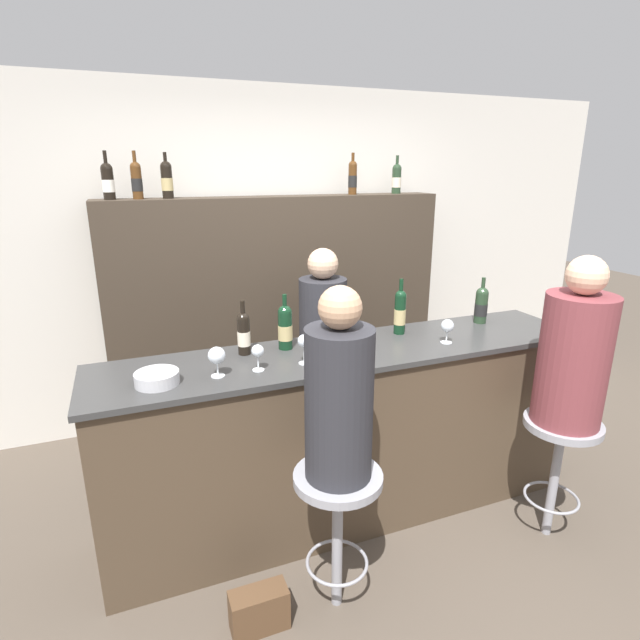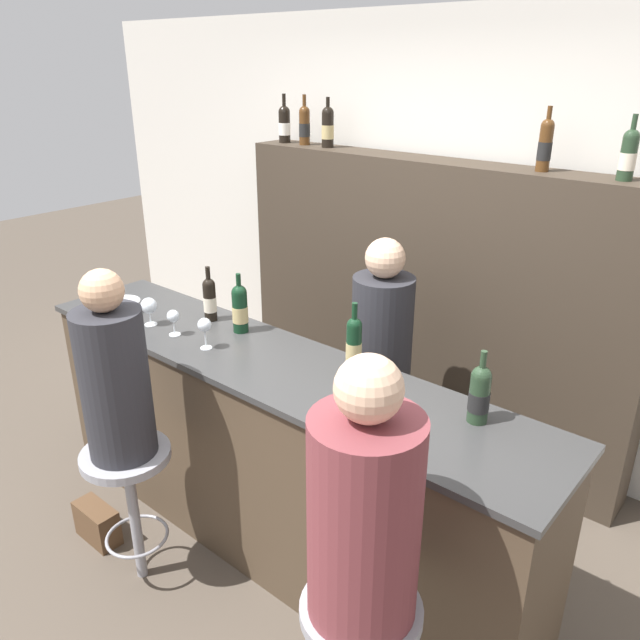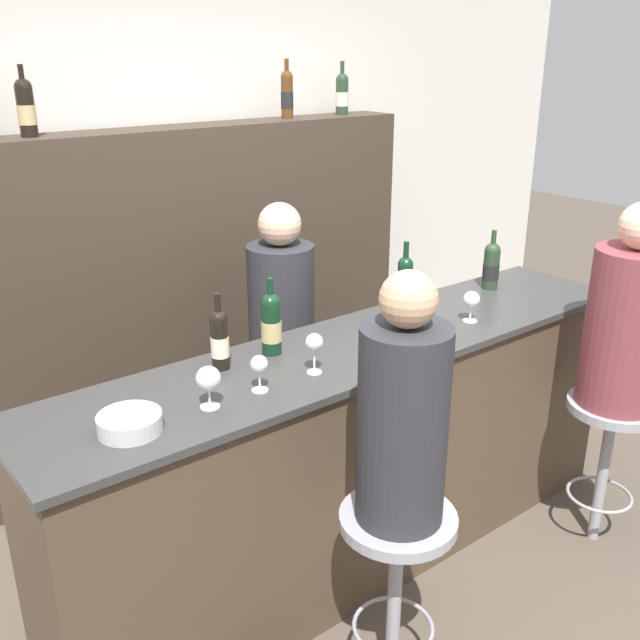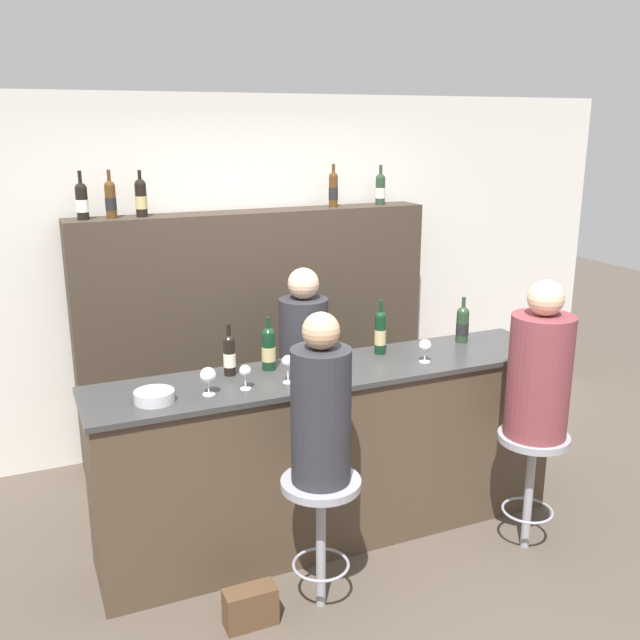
# 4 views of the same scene
# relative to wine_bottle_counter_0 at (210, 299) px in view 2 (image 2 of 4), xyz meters

# --- Properties ---
(ground_plane) EXTENTS (16.00, 16.00, 0.00)m
(ground_plane) POSITION_rel_wine_bottle_counter_0_xyz_m (0.57, -0.41, -1.17)
(ground_plane) COLOR #4C4238
(wall_back) EXTENTS (6.40, 0.05, 2.60)m
(wall_back) POSITION_rel_wine_bottle_counter_0_xyz_m (0.57, 1.44, 0.13)
(wall_back) COLOR beige
(wall_back) RESTS_ON ground_plane
(bar_counter) EXTENTS (2.78, 0.58, 1.05)m
(bar_counter) POSITION_rel_wine_bottle_counter_0_xyz_m (0.57, -0.14, -0.64)
(bar_counter) COLOR #473828
(bar_counter) RESTS_ON ground_plane
(back_bar_cabinet) EXTENTS (2.60, 0.28, 1.79)m
(back_bar_cabinet) POSITION_rel_wine_bottle_counter_0_xyz_m (0.57, 1.22, -0.27)
(back_bar_cabinet) COLOR #382D23
(back_bar_cabinet) RESTS_ON ground_plane
(wine_bottle_counter_0) EXTENTS (0.07, 0.07, 0.29)m
(wine_bottle_counter_0) POSITION_rel_wine_bottle_counter_0_xyz_m (0.00, 0.00, 0.00)
(wine_bottle_counter_0) COLOR black
(wine_bottle_counter_0) RESTS_ON bar_counter
(wine_bottle_counter_1) EXTENTS (0.08, 0.08, 0.31)m
(wine_bottle_counter_1) POSITION_rel_wine_bottle_counter_0_xyz_m (0.23, -0.00, 0.01)
(wine_bottle_counter_1) COLOR black
(wine_bottle_counter_1) RESTS_ON bar_counter
(wine_bottle_counter_2) EXTENTS (0.07, 0.07, 0.33)m
(wine_bottle_counter_2) POSITION_rel_wine_bottle_counter_0_xyz_m (0.94, -0.00, 0.02)
(wine_bottle_counter_2) COLOR black
(wine_bottle_counter_2) RESTS_ON bar_counter
(wine_bottle_counter_3) EXTENTS (0.08, 0.08, 0.29)m
(wine_bottle_counter_3) POSITION_rel_wine_bottle_counter_0_xyz_m (1.53, 0.00, -0.00)
(wine_bottle_counter_3) COLOR #233823
(wine_bottle_counter_3) RESTS_ON bar_counter
(wine_bottle_backbar_0) EXTENTS (0.08, 0.08, 0.31)m
(wine_bottle_backbar_0) POSITION_rel_wine_bottle_counter_0_xyz_m (-0.59, 1.22, 0.75)
(wine_bottle_backbar_0) COLOR black
(wine_bottle_backbar_0) RESTS_ON back_bar_cabinet
(wine_bottle_backbar_1) EXTENTS (0.07, 0.07, 0.31)m
(wine_bottle_backbar_1) POSITION_rel_wine_bottle_counter_0_xyz_m (-0.41, 1.22, 0.75)
(wine_bottle_backbar_1) COLOR #4C2D14
(wine_bottle_backbar_1) RESTS_ON back_bar_cabinet
(wine_bottle_backbar_2) EXTENTS (0.08, 0.08, 0.30)m
(wine_bottle_backbar_2) POSITION_rel_wine_bottle_counter_0_xyz_m (-0.22, 1.22, 0.75)
(wine_bottle_backbar_2) COLOR black
(wine_bottle_backbar_2) RESTS_ON back_bar_cabinet
(wine_bottle_backbar_3) EXTENTS (0.07, 0.07, 0.31)m
(wine_bottle_backbar_3) POSITION_rel_wine_bottle_counter_0_xyz_m (1.18, 1.22, 0.76)
(wine_bottle_backbar_3) COLOR #4C2D14
(wine_bottle_backbar_3) RESTS_ON back_bar_cabinet
(wine_bottle_backbar_4) EXTENTS (0.08, 0.08, 0.30)m
(wine_bottle_backbar_4) POSITION_rel_wine_bottle_counter_0_xyz_m (1.58, 1.22, 0.74)
(wine_bottle_backbar_4) COLOR #233823
(wine_bottle_backbar_4) RESTS_ON back_bar_cabinet
(wine_glass_0) EXTENTS (0.08, 0.08, 0.15)m
(wine_glass_0) POSITION_rel_wine_bottle_counter_0_xyz_m (-0.19, -0.24, -0.02)
(wine_glass_0) COLOR silver
(wine_glass_0) RESTS_ON bar_counter
(wine_glass_1) EXTENTS (0.06, 0.06, 0.13)m
(wine_glass_1) POSITION_rel_wine_bottle_counter_0_xyz_m (0.01, -0.24, -0.02)
(wine_glass_1) COLOR silver
(wine_glass_1) RESTS_ON bar_counter
(wine_glass_2) EXTENTS (0.07, 0.07, 0.15)m
(wine_glass_2) POSITION_rel_wine_bottle_counter_0_xyz_m (0.25, -0.24, -0.00)
(wine_glass_2) COLOR silver
(wine_glass_2) RESTS_ON bar_counter
(wine_glass_3) EXTENTS (0.07, 0.07, 0.14)m
(wine_glass_3) POSITION_rel_wine_bottle_counter_0_xyz_m (1.10, -0.24, -0.02)
(wine_glass_3) COLOR silver
(wine_glass_3) RESTS_ON bar_counter
(metal_bowl) EXTENTS (0.20, 0.20, 0.06)m
(metal_bowl) POSITION_rel_wine_bottle_counter_0_xyz_m (-0.46, -0.23, -0.09)
(metal_bowl) COLOR #B7B7BC
(metal_bowl) RESTS_ON bar_counter
(bar_stool_left) EXTENTS (0.40, 0.40, 0.71)m
(bar_stool_left) POSITION_rel_wine_bottle_counter_0_xyz_m (0.23, -0.73, -0.61)
(bar_stool_left) COLOR gray
(bar_stool_left) RESTS_ON ground_plane
(guest_seated_left) EXTENTS (0.29, 0.29, 0.85)m
(guest_seated_left) POSITION_rel_wine_bottle_counter_0_xyz_m (0.23, -0.73, -0.08)
(guest_seated_left) COLOR #28282D
(guest_seated_left) RESTS_ON bar_stool_left
(bar_stool_right) EXTENTS (0.40, 0.40, 0.71)m
(bar_stool_right) POSITION_rel_wine_bottle_counter_0_xyz_m (1.54, -0.73, -0.61)
(bar_stool_right) COLOR gray
(bar_stool_right) RESTS_ON ground_plane
(guest_seated_right) EXTENTS (0.34, 0.34, 0.89)m
(guest_seated_right) POSITION_rel_wine_bottle_counter_0_xyz_m (1.54, -0.73, -0.07)
(guest_seated_right) COLOR brown
(guest_seated_right) RESTS_ON bar_stool_right
(bartender) EXTENTS (0.33, 0.33, 1.49)m
(bartender) POSITION_rel_wine_bottle_counter_0_xyz_m (0.68, 0.59, -0.48)
(bartender) COLOR #28282D
(bartender) RESTS_ON ground_plane
(handbag) EXTENTS (0.26, 0.12, 0.20)m
(handbag) POSITION_rel_wine_bottle_counter_0_xyz_m (-0.15, -0.73, -1.07)
(handbag) COLOR #513823
(handbag) RESTS_ON ground_plane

